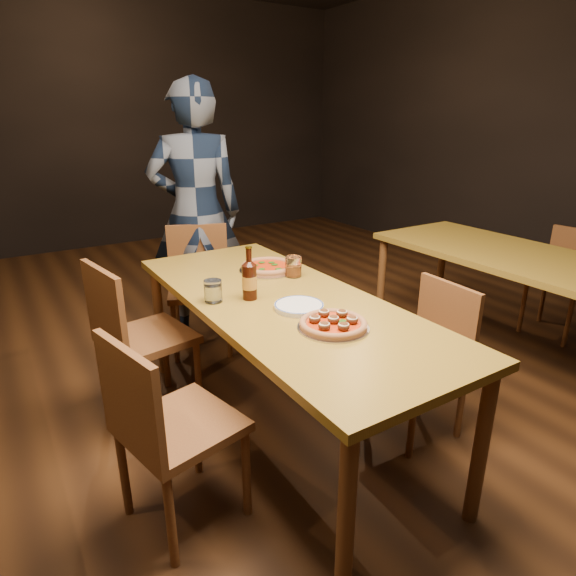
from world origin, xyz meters
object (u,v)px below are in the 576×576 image
chair_main_e (417,359)px  table_main (283,312)px  pizza_margherita (268,267)px  amber_glass (293,267)px  water_glass (213,291)px  chair_main_sw (147,336)px  table_right (526,267)px  diner (196,213)px  chair_end (200,289)px  chair_nbr_right (560,282)px  beer_bottle (250,281)px  pizza_meatball (333,323)px  chair_main_nw (181,424)px  plate_stack (299,306)px

chair_main_e → table_main: bearing=-119.7°
pizza_margherita → amber_glass: amber_glass is taller
water_glass → chair_main_sw: bearing=120.7°
table_right → diner: size_ratio=1.09×
table_main → chair_end: size_ratio=2.21×
chair_main_sw → amber_glass: size_ratio=8.32×
chair_nbr_right → beer_bottle: (-2.52, 0.17, 0.43)m
table_main → chair_main_e: (0.58, -0.37, -0.26)m
amber_glass → chair_main_sw: bearing=160.2°
chair_main_e → pizza_meatball: bearing=-83.8°
chair_main_nw → water_glass: chair_main_nw is taller
water_glass → pizza_meatball: bearing=-61.3°
chair_main_sw → table_main: bearing=-144.5°
pizza_margherita → beer_bottle: (-0.30, -0.34, 0.07)m
water_glass → chair_nbr_right: bearing=-4.9°
chair_nbr_right → pizza_meatball: 2.43m
chair_nbr_right → plate_stack: chair_nbr_right is taller
table_right → amber_glass: size_ratio=17.78×
table_main → chair_main_e: bearing=-32.5°
table_main → plate_stack: size_ratio=8.73×
chair_main_sw → plate_stack: chair_main_sw is taller
chair_main_sw → chair_nbr_right: (2.92, -0.62, -0.05)m
water_glass → diner: diner is taller
chair_nbr_right → water_glass: (-2.68, 0.23, 0.39)m
chair_main_nw → chair_main_sw: 0.82m
beer_bottle → pizza_meatball: bearing=-74.5°
table_right → chair_nbr_right: size_ratio=2.41×
pizza_meatball → water_glass: water_glass is taller
chair_end → pizza_margherita: size_ratio=2.75×
table_main → chair_nbr_right: size_ratio=2.41×
table_main → water_glass: size_ratio=18.69×
chair_main_nw → chair_main_e: 1.23m
table_main → chair_main_nw: (-0.65, -0.28, -0.23)m
chair_main_sw → chair_end: (0.55, 0.59, -0.02)m
water_glass → amber_glass: 0.54m
water_glass → amber_glass: amber_glass is taller
chair_end → water_glass: (-0.31, -0.98, 0.35)m
amber_glass → table_main: bearing=-131.6°
chair_main_nw → chair_main_sw: (0.12, 0.82, 0.02)m
pizza_margherita → plate_stack: (-0.17, -0.57, -0.01)m
chair_end → amber_glass: 0.96m
chair_main_nw → diner: (0.80, 1.72, 0.47)m
chair_main_sw → diner: size_ratio=0.51×
chair_end → diner: 0.58m
chair_nbr_right → plate_stack: bearing=-94.8°
pizza_meatball → beer_bottle: bearing=105.5°
pizza_margherita → diner: 1.02m
pizza_meatball → pizza_margherita: pizza_meatball is taller
pizza_margherita → beer_bottle: bearing=-131.2°
table_main → table_right: size_ratio=1.00×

